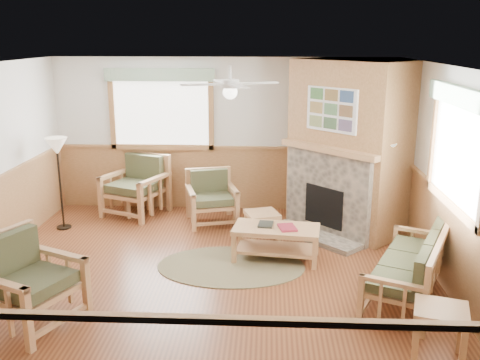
{
  "coord_description": "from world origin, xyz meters",
  "views": [
    {
      "loc": [
        0.77,
        -6.31,
        3.06
      ],
      "look_at": [
        0.4,
        0.7,
        1.15
      ],
      "focal_mm": 40.0,
      "sensor_mm": 36.0,
      "label": 1
    }
  ],
  "objects_px": {
    "coffee_table": "(276,243)",
    "footstool": "(262,225)",
    "armchair_left": "(30,281)",
    "armchair_back_right": "(212,198)",
    "floor_lamp_left": "(60,183)",
    "end_table_sofa": "(439,334)",
    "sofa": "(409,265)",
    "armchair_back_left": "(135,186)",
    "floor_lamp_right": "(381,193)",
    "end_table_chairs": "(138,199)"
  },
  "relations": [
    {
      "from": "coffee_table",
      "to": "footstool",
      "type": "relative_size",
      "value": 2.5
    },
    {
      "from": "armchair_left",
      "to": "coffee_table",
      "type": "height_order",
      "value": "armchair_left"
    },
    {
      "from": "armchair_back_right",
      "to": "armchair_left",
      "type": "relative_size",
      "value": 0.87
    },
    {
      "from": "coffee_table",
      "to": "floor_lamp_left",
      "type": "xyz_separation_m",
      "value": [
        -3.46,
        1.07,
        0.52
      ]
    },
    {
      "from": "end_table_sofa",
      "to": "floor_lamp_left",
      "type": "height_order",
      "value": "floor_lamp_left"
    },
    {
      "from": "sofa",
      "to": "floor_lamp_left",
      "type": "relative_size",
      "value": 1.18
    },
    {
      "from": "sofa",
      "to": "armchair_back_right",
      "type": "bearing_deg",
      "value": -108.95
    },
    {
      "from": "armchair_back_left",
      "to": "end_table_sofa",
      "type": "distance_m",
      "value": 5.78
    },
    {
      "from": "footstool",
      "to": "floor_lamp_right",
      "type": "bearing_deg",
      "value": -3.54
    },
    {
      "from": "end_table_sofa",
      "to": "sofa",
      "type": "bearing_deg",
      "value": 88.91
    },
    {
      "from": "armchair_back_right",
      "to": "armchair_left",
      "type": "distance_m",
      "value": 3.71
    },
    {
      "from": "floor_lamp_left",
      "to": "armchair_back_left",
      "type": "bearing_deg",
      "value": 37.04
    },
    {
      "from": "armchair_left",
      "to": "end_table_sofa",
      "type": "bearing_deg",
      "value": -71.62
    },
    {
      "from": "armchair_back_left",
      "to": "sofa",
      "type": "bearing_deg",
      "value": -12.41
    },
    {
      "from": "armchair_back_right",
      "to": "floor_lamp_left",
      "type": "height_order",
      "value": "floor_lamp_left"
    },
    {
      "from": "footstool",
      "to": "armchair_back_left",
      "type": "bearing_deg",
      "value": 155.23
    },
    {
      "from": "armchair_back_right",
      "to": "coffee_table",
      "type": "distance_m",
      "value": 1.8
    },
    {
      "from": "sofa",
      "to": "end_table_chairs",
      "type": "distance_m",
      "value": 4.9
    },
    {
      "from": "armchair_left",
      "to": "end_table_chairs",
      "type": "relative_size",
      "value": 1.87
    },
    {
      "from": "armchair_back_left",
      "to": "end_table_chairs",
      "type": "distance_m",
      "value": 0.25
    },
    {
      "from": "armchair_left",
      "to": "sofa",
      "type": "bearing_deg",
      "value": -54.13
    },
    {
      "from": "coffee_table",
      "to": "floor_lamp_right",
      "type": "height_order",
      "value": "floor_lamp_right"
    },
    {
      "from": "coffee_table",
      "to": "end_table_chairs",
      "type": "xyz_separation_m",
      "value": [
        -2.39,
        1.84,
        0.03
      ]
    },
    {
      "from": "sofa",
      "to": "armchair_back_left",
      "type": "relative_size",
      "value": 1.73
    },
    {
      "from": "sofa",
      "to": "armchair_back_right",
      "type": "height_order",
      "value": "armchair_back_right"
    },
    {
      "from": "armchair_left",
      "to": "armchair_back_right",
      "type": "bearing_deg",
      "value": -1.25
    },
    {
      "from": "coffee_table",
      "to": "end_table_sofa",
      "type": "bearing_deg",
      "value": -49.31
    },
    {
      "from": "sofa",
      "to": "armchair_left",
      "type": "relative_size",
      "value": 1.78
    },
    {
      "from": "end_table_chairs",
      "to": "armchair_left",
      "type": "bearing_deg",
      "value": -94.32
    },
    {
      "from": "armchair_left",
      "to": "floor_lamp_left",
      "type": "bearing_deg",
      "value": 39.49
    },
    {
      "from": "armchair_left",
      "to": "floor_lamp_left",
      "type": "distance_m",
      "value": 3.07
    },
    {
      "from": "armchair_back_left",
      "to": "end_table_sofa",
      "type": "relative_size",
      "value": 1.85
    },
    {
      "from": "footstool",
      "to": "sofa",
      "type": "bearing_deg",
      "value": -46.47
    },
    {
      "from": "armchair_back_right",
      "to": "footstool",
      "type": "relative_size",
      "value": 1.83
    },
    {
      "from": "end_table_chairs",
      "to": "footstool",
      "type": "relative_size",
      "value": 1.13
    },
    {
      "from": "floor_lamp_left",
      "to": "end_table_chairs",
      "type": "bearing_deg",
      "value": 35.84
    },
    {
      "from": "end_table_chairs",
      "to": "floor_lamp_left",
      "type": "height_order",
      "value": "floor_lamp_left"
    },
    {
      "from": "end_table_chairs",
      "to": "floor_lamp_right",
      "type": "height_order",
      "value": "floor_lamp_right"
    },
    {
      "from": "armchair_left",
      "to": "end_table_sofa",
      "type": "distance_m",
      "value": 4.24
    },
    {
      "from": "sofa",
      "to": "armchair_back_left",
      "type": "distance_m",
      "value": 4.93
    },
    {
      "from": "end_table_sofa",
      "to": "floor_lamp_right",
      "type": "height_order",
      "value": "floor_lamp_right"
    },
    {
      "from": "sofa",
      "to": "armchair_left",
      "type": "xyz_separation_m",
      "value": [
        -4.23,
        -0.84,
        0.09
      ]
    },
    {
      "from": "footstool",
      "to": "coffee_table",
      "type": "bearing_deg",
      "value": -75.82
    },
    {
      "from": "coffee_table",
      "to": "floor_lamp_right",
      "type": "bearing_deg",
      "value": 31.75
    },
    {
      "from": "sofa",
      "to": "coffee_table",
      "type": "height_order",
      "value": "sofa"
    },
    {
      "from": "armchair_back_right",
      "to": "end_table_chairs",
      "type": "xyz_separation_m",
      "value": [
        -1.34,
        0.39,
        -0.17
      ]
    },
    {
      "from": "armchair_back_left",
      "to": "floor_lamp_left",
      "type": "bearing_deg",
      "value": -119.52
    },
    {
      "from": "armchair_left",
      "to": "end_table_sofa",
      "type": "relative_size",
      "value": 1.8
    },
    {
      "from": "armchair_left",
      "to": "end_table_chairs",
      "type": "xyz_separation_m",
      "value": [
        0.28,
        3.73,
        -0.23
      ]
    },
    {
      "from": "armchair_back_right",
      "to": "coffee_table",
      "type": "bearing_deg",
      "value": -69.85
    }
  ]
}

